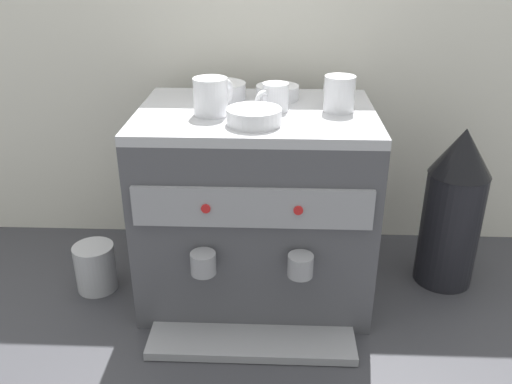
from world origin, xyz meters
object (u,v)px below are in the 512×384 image
espresso_machine (256,205)px  ceramic_cup_0 (338,93)px  ceramic_cup_1 (212,96)px  milk_pitcher (96,267)px  ceramic_bowl_1 (277,93)px  ceramic_bowl_2 (255,117)px  ceramic_bowl_0 (221,91)px  ceramic_cup_2 (274,97)px  coffee_grinder (453,208)px

espresso_machine → ceramic_cup_0: size_ratio=5.00×
ceramic_cup_1 → milk_pitcher: 0.57m
ceramic_bowl_1 → ceramic_bowl_2: size_ratio=0.90×
ceramic_cup_1 → ceramic_bowl_1: ceramic_cup_1 is taller
ceramic_bowl_0 → ceramic_cup_1: bearing=-92.2°
espresso_machine → ceramic_bowl_1: 0.28m
ceramic_cup_1 → ceramic_bowl_1: size_ratio=1.06×
ceramic_cup_0 → milk_pitcher: bearing=-176.5°
ceramic_cup_2 → ceramic_bowl_1: size_ratio=0.75×
ceramic_bowl_2 → ceramic_cup_0: bearing=29.9°
espresso_machine → milk_pitcher: (-0.42, -0.03, -0.18)m
ceramic_cup_0 → milk_pitcher: size_ratio=0.88×
ceramic_bowl_1 → ceramic_bowl_2: 0.21m
ceramic_cup_1 → ceramic_bowl_2: ceramic_cup_1 is taller
ceramic_cup_2 → ceramic_cup_0: bearing=2.1°
ceramic_cup_0 → coffee_grinder: size_ratio=0.26×
espresso_machine → ceramic_cup_0: bearing=2.1°
ceramic_bowl_1 → milk_pitcher: bearing=-164.2°
ceramic_bowl_2 → coffee_grinder: bearing=16.4°
espresso_machine → ceramic_bowl_1: (0.05, 0.10, 0.26)m
espresso_machine → coffee_grinder: bearing=5.4°
ceramic_cup_2 → ceramic_bowl_0: (-0.13, 0.10, -0.01)m
ceramic_cup_1 → coffee_grinder: size_ratio=0.26×
ceramic_cup_0 → coffee_grinder: 0.45m
ceramic_cup_1 → ceramic_cup_2: 0.14m
ceramic_cup_2 → ceramic_bowl_2: (-0.04, -0.10, -0.02)m
ceramic_cup_2 → milk_pitcher: (-0.46, -0.03, -0.45)m
ceramic_cup_1 → coffee_grinder: ceramic_cup_1 is taller
espresso_machine → ceramic_cup_1: 0.30m
ceramic_cup_0 → ceramic_cup_1: (-0.29, -0.04, 0.00)m
ceramic_bowl_1 → ceramic_bowl_2: ceramic_bowl_2 is taller
milk_pitcher → ceramic_cup_2: bearing=4.0°
ceramic_bowl_0 → milk_pitcher: ceramic_bowl_0 is taller
ceramic_cup_0 → ceramic_bowl_1: 0.17m
ceramic_bowl_2 → coffee_grinder: (0.51, 0.15, -0.28)m
ceramic_bowl_2 → ceramic_cup_1: bearing=145.4°
espresso_machine → ceramic_bowl_2: bearing=-88.7°
ceramic_cup_1 → ceramic_cup_2: (0.14, 0.03, -0.01)m
ceramic_cup_0 → ceramic_bowl_0: 0.30m
milk_pitcher → ceramic_bowl_0: bearing=22.5°
espresso_machine → ceramic_cup_2: size_ratio=6.90×
ceramic_bowl_0 → ceramic_bowl_2: bearing=-65.4°
espresso_machine → ceramic_cup_2: 0.28m
ceramic_bowl_1 → coffee_grinder: ceramic_bowl_1 is taller
ceramic_bowl_1 → milk_pitcher: (-0.47, -0.13, -0.44)m
espresso_machine → coffee_grinder: espresso_machine is taller
coffee_grinder → milk_pitcher: size_ratio=3.42×
ceramic_cup_0 → ceramic_bowl_1: size_ratio=1.04×
ceramic_cup_1 → espresso_machine: bearing=17.9°
ceramic_cup_1 → ceramic_bowl_0: (0.01, 0.14, -0.02)m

